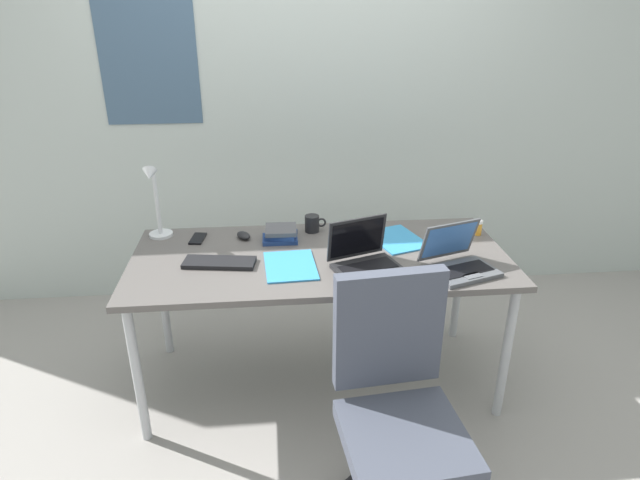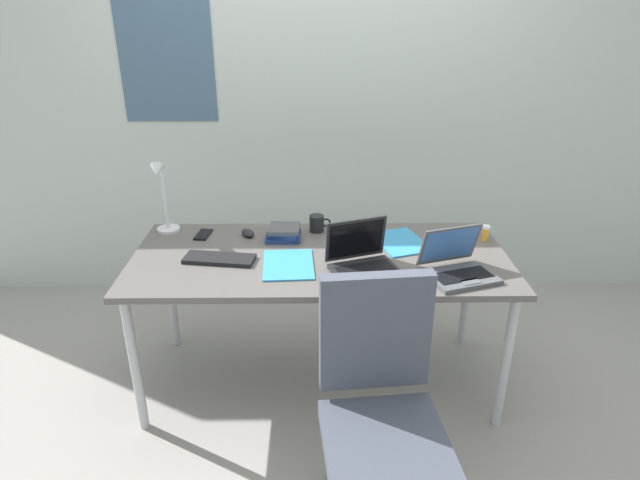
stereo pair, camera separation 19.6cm
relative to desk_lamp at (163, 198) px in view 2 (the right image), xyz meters
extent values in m
plane|color=gray|center=(0.80, -0.28, -0.94)|extent=(12.00, 12.00, 0.00)
cube|color=#B2BCB7|center=(0.80, 0.82, 0.36)|extent=(6.00, 0.12, 2.60)
cube|color=#3F5972|center=(-0.10, 0.76, 0.61)|extent=(0.56, 0.01, 0.76)
cube|color=#595451|center=(0.80, -0.28, -0.21)|extent=(1.80, 0.80, 0.03)
cylinder|color=#B2B5BA|center=(-0.04, -0.62, -0.58)|extent=(0.04, 0.04, 0.71)
cylinder|color=#B2B5BA|center=(1.64, -0.62, -0.58)|extent=(0.04, 0.04, 0.71)
cylinder|color=#B2B5BA|center=(-0.04, 0.06, -0.58)|extent=(0.04, 0.04, 0.71)
cylinder|color=#B2B5BA|center=(1.64, 0.06, -0.58)|extent=(0.04, 0.04, 0.71)
cylinder|color=silver|center=(0.00, 0.03, -0.19)|extent=(0.12, 0.12, 0.02)
cylinder|color=silver|center=(0.00, 0.03, -0.01)|extent=(0.02, 0.02, 0.34)
cylinder|color=silver|center=(0.00, -0.01, 0.16)|extent=(0.01, 0.08, 0.01)
cone|color=silver|center=(0.00, -0.05, 0.16)|extent=(0.07, 0.09, 0.09)
cube|color=#515459|center=(1.42, -0.53, -0.19)|extent=(0.33, 0.28, 0.02)
cube|color=black|center=(1.42, -0.53, -0.18)|extent=(0.27, 0.18, 0.00)
cube|color=#595B60|center=(1.44, -0.59, -0.18)|extent=(0.09, 0.07, 0.00)
cube|color=#515459|center=(1.38, -0.41, -0.08)|extent=(0.29, 0.15, 0.19)
cube|color=#3F72BF|center=(1.38, -0.41, -0.08)|extent=(0.26, 0.13, 0.16)
cube|color=#232326|center=(1.00, -0.46, -0.19)|extent=(0.34, 0.29, 0.02)
cube|color=black|center=(1.00, -0.46, -0.18)|extent=(0.28, 0.19, 0.00)
cube|color=#595B60|center=(1.02, -0.52, -0.18)|extent=(0.09, 0.07, 0.00)
cube|color=#232326|center=(0.96, -0.35, -0.08)|extent=(0.29, 0.13, 0.20)
cube|color=black|center=(0.97, -0.36, -0.08)|extent=(0.26, 0.11, 0.17)
cube|color=black|center=(0.33, -0.33, -0.19)|extent=(0.34, 0.17, 0.02)
ellipsoid|color=black|center=(0.43, -0.04, -0.18)|extent=(0.10, 0.11, 0.03)
cube|color=black|center=(0.20, -0.03, -0.19)|extent=(0.08, 0.14, 0.01)
cylinder|color=gold|center=(1.64, -0.11, -0.16)|extent=(0.04, 0.04, 0.06)
cylinder|color=white|center=(1.64, -0.11, -0.13)|extent=(0.04, 0.04, 0.01)
cube|color=navy|center=(0.61, -0.09, -0.19)|extent=(0.18, 0.13, 0.02)
cube|color=navy|center=(0.62, -0.09, -0.16)|extent=(0.17, 0.14, 0.02)
cube|color=#4C4C51|center=(0.62, -0.08, -0.14)|extent=(0.16, 0.16, 0.02)
cube|color=#338CC6|center=(1.21, -0.13, -0.19)|extent=(0.31, 0.37, 0.01)
cube|color=#338CC6|center=(0.65, -0.38, -0.19)|extent=(0.25, 0.32, 0.01)
cylinder|color=black|center=(0.79, 0.02, -0.15)|extent=(0.08, 0.08, 0.09)
torus|color=black|center=(0.84, 0.02, -0.15)|extent=(0.05, 0.01, 0.05)
cube|color=#474C5B|center=(1.02, -1.16, -0.52)|extent=(0.48, 0.48, 0.07)
cube|color=#474C5B|center=(1.00, -0.92, -0.21)|extent=(0.42, 0.10, 0.48)
camera|label=1|loc=(0.58, -2.62, 0.94)|focal=30.61mm
camera|label=2|loc=(0.77, -2.63, 0.94)|focal=30.61mm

